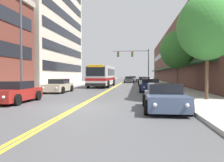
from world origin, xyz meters
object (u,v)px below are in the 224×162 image
at_px(car_charcoal_parked_right_mid, 142,80).
at_px(car_dark_grey_moving_lead, 129,80).
at_px(traffic_signal_mast, 136,59).
at_px(fire_hydrant, 172,88).
at_px(city_bus, 103,75).
at_px(car_white_parked_right_end, 145,82).
at_px(car_silver_moving_second, 132,79).
at_px(street_lamp_left_near, 25,35).
at_px(street_tree_right_mid, 178,50).
at_px(street_tree_right_near, 207,27).
at_px(car_navy_parked_right_far, 150,85).
at_px(car_black_parked_left_mid, 100,80).
at_px(car_champagne_parked_left_near, 59,86).
at_px(car_red_parked_left_far, 14,92).
at_px(car_slate_blue_parked_right_foreground, 164,98).

relative_size(car_charcoal_parked_right_mid, car_dark_grey_moving_lead, 1.00).
height_order(traffic_signal_mast, fire_hydrant, traffic_signal_mast).
distance_m(city_bus, car_white_parked_right_end, 6.91).
bearing_deg(car_silver_moving_second, traffic_signal_mast, -85.59).
height_order(city_bus, street_lamp_left_near, street_lamp_left_near).
distance_m(traffic_signal_mast, street_tree_right_mid, 18.47).
distance_m(car_white_parked_right_end, car_silver_moving_second, 19.01).
bearing_deg(city_bus, car_white_parked_right_end, 26.80).
bearing_deg(street_tree_right_near, traffic_signal_mast, 99.81).
xyz_separation_m(car_charcoal_parked_right_mid, car_navy_parked_right_far, (0.15, -25.70, 0.04)).
height_order(car_black_parked_left_mid, car_white_parked_right_end, car_white_parked_right_end).
distance_m(car_champagne_parked_left_near, car_silver_moving_second, 33.16).
bearing_deg(traffic_signal_mast, fire_hydrant, -82.38).
bearing_deg(car_dark_grey_moving_lead, car_white_parked_right_end, -76.32).
bearing_deg(car_red_parked_left_far, car_slate_blue_parked_right_foreground, -12.72).
relative_size(car_black_parked_left_mid, street_lamp_left_near, 0.57).
relative_size(city_bus, traffic_signal_mast, 1.58).
xyz_separation_m(car_red_parked_left_far, car_charcoal_parked_right_mid, (8.70, 35.39, -0.04)).
distance_m(car_slate_blue_parked_right_foreground, street_tree_right_near, 6.41).
bearing_deg(car_navy_parked_right_far, car_dark_grey_moving_lead, 97.27).
relative_size(car_champagne_parked_left_near, car_red_parked_left_far, 1.04).
bearing_deg(car_silver_moving_second, street_tree_right_mid, -79.89).
relative_size(city_bus, fire_hydrant, 12.59).
distance_m(car_silver_moving_second, fire_hydrant, 34.73).
height_order(car_champagne_parked_left_near, car_charcoal_parked_right_mid, car_champagne_parked_left_near).
distance_m(car_black_parked_left_mid, car_dark_grey_moving_lead, 6.32).
height_order(car_red_parked_left_far, car_silver_moving_second, car_silver_moving_second).
bearing_deg(car_navy_parked_right_far, car_charcoal_parked_right_mid, 90.34).
xyz_separation_m(car_black_parked_left_mid, fire_hydrant, (10.32, -24.82, -0.01)).
xyz_separation_m(city_bus, car_navy_parked_right_far, (6.22, -8.52, -1.04)).
relative_size(car_champagne_parked_left_near, car_black_parked_left_mid, 1.00).
bearing_deg(city_bus, car_champagne_parked_left_near, -103.81).
relative_size(car_slate_blue_parked_right_foreground, fire_hydrant, 4.89).
xyz_separation_m(car_charcoal_parked_right_mid, car_white_parked_right_end, (0.02, -14.10, 0.04)).
bearing_deg(car_navy_parked_right_far, car_champagne_parked_left_near, -166.83).
height_order(car_white_parked_right_end, street_tree_right_near, street_tree_right_near).
bearing_deg(fire_hydrant, street_tree_right_mid, 75.10).
bearing_deg(car_dark_grey_moving_lead, car_charcoal_parked_right_mid, 40.49).
distance_m(car_white_parked_right_end, traffic_signal_mast, 8.42).
xyz_separation_m(car_champagne_parked_left_near, car_black_parked_left_mid, (0.04, 22.86, -0.02)).
bearing_deg(car_silver_moving_second, car_white_parked_right_end, -83.07).
bearing_deg(fire_hydrant, car_red_parked_left_far, -151.39).
distance_m(car_white_parked_right_end, car_dark_grey_moving_lead, 12.03).
bearing_deg(city_bus, fire_hydrant, -58.28).
bearing_deg(street_tree_right_near, car_silver_moving_second, 98.19).
relative_size(street_tree_right_near, fire_hydrant, 7.83).
bearing_deg(car_slate_blue_parked_right_foreground, car_white_parked_right_end, 90.31).
xyz_separation_m(car_charcoal_parked_right_mid, car_dark_grey_moving_lead, (-2.82, -2.41, 0.04)).
relative_size(car_slate_blue_parked_right_foreground, car_dark_grey_moving_lead, 0.90).
distance_m(car_black_parked_left_mid, car_red_parked_left_far, 30.48).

